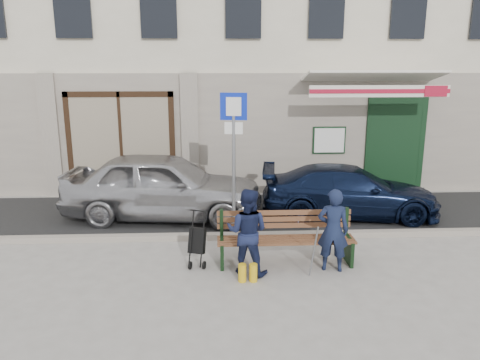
{
  "coord_description": "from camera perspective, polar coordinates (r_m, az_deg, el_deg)",
  "views": [
    {
      "loc": [
        -0.67,
        -7.37,
        3.44
      ],
      "look_at": [
        -0.24,
        1.6,
        1.2
      ],
      "focal_mm": 35.0,
      "sensor_mm": 36.0,
      "label": 1
    }
  ],
  "objects": [
    {
      "name": "ground",
      "position": [
        8.16,
        2.28,
        -10.94
      ],
      "size": [
        80.0,
        80.0,
        0.0
      ],
      "primitive_type": "plane",
      "color": "#9E9991",
      "rests_on": "ground"
    },
    {
      "name": "asphalt_lane",
      "position": [
        11.04,
        0.88,
        -4.12
      ],
      "size": [
        60.0,
        3.2,
        0.01
      ],
      "primitive_type": "cube",
      "color": "#282828",
      "rests_on": "ground"
    },
    {
      "name": "curb",
      "position": [
        9.51,
        1.5,
        -6.81
      ],
      "size": [
        60.0,
        0.18,
        0.12
      ],
      "primitive_type": "cube",
      "color": "#9E9384",
      "rests_on": "ground"
    },
    {
      "name": "building",
      "position": [
        15.91,
        -0.3,
        19.56
      ],
      "size": [
        20.0,
        8.27,
        10.0
      ],
      "color": "beige",
      "rests_on": "ground"
    },
    {
      "name": "car_silver",
      "position": [
        10.71,
        -9.33,
        -0.67
      ],
      "size": [
        4.63,
        2.26,
        1.52
      ],
      "primitive_type": "imported",
      "rotation": [
        0.0,
        0.0,
        1.46
      ],
      "color": "#A8A8AD",
      "rests_on": "ground"
    },
    {
      "name": "car_navy",
      "position": [
        11.05,
        13.22,
        -1.35
      ],
      "size": [
        4.19,
        2.11,
        1.17
      ],
      "primitive_type": "imported",
      "rotation": [
        0.0,
        0.0,
        1.45
      ],
      "color": "black",
      "rests_on": "ground"
    },
    {
      "name": "parking_sign",
      "position": [
        9.37,
        -0.77,
        4.92
      ],
      "size": [
        0.53,
        0.13,
        2.89
      ],
      "rotation": [
        0.0,
        0.0,
        -0.18
      ],
      "color": "gray",
      "rests_on": "ground"
    },
    {
      "name": "bench",
      "position": [
        8.27,
        5.3,
        -7.19
      ],
      "size": [
        2.4,
        1.17,
        0.98
      ],
      "color": "brown",
      "rests_on": "ground"
    },
    {
      "name": "man",
      "position": [
        8.06,
        11.27,
        -6.01
      ],
      "size": [
        0.58,
        0.44,
        1.44
      ],
      "primitive_type": "imported",
      "rotation": [
        0.0,
        0.0,
        2.93
      ],
      "color": "#141C38",
      "rests_on": "ground"
    },
    {
      "name": "woman",
      "position": [
        7.79,
        0.89,
        -6.32
      ],
      "size": [
        0.85,
        0.75,
        1.47
      ],
      "primitive_type": "imported",
      "rotation": [
        0.0,
        0.0,
        2.82
      ],
      "color": "#151C3C",
      "rests_on": "ground"
    },
    {
      "name": "stroller",
      "position": [
        8.24,
        -5.25,
        -7.5
      ],
      "size": [
        0.34,
        0.44,
        0.97
      ],
      "rotation": [
        0.0,
        0.0,
        -0.32
      ],
      "color": "black",
      "rests_on": "ground"
    }
  ]
}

